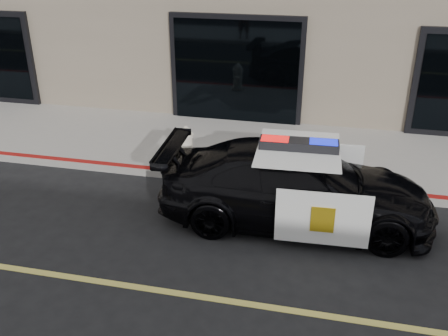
# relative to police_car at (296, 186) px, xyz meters

# --- Properties ---
(ground) EXTENTS (120.00, 120.00, 0.00)m
(ground) POSITION_rel_police_car_xyz_m (-1.00, -2.39, -0.70)
(ground) COLOR black
(ground) RESTS_ON ground
(sidewalk_n) EXTENTS (60.00, 3.50, 0.15)m
(sidewalk_n) POSITION_rel_police_car_xyz_m (-1.00, 2.86, -0.63)
(sidewalk_n) COLOR gray
(sidewalk_n) RESTS_ON ground
(police_car) EXTENTS (2.42, 4.94, 1.56)m
(police_car) POSITION_rel_police_car_xyz_m (0.00, 0.00, 0.00)
(police_car) COLOR black
(police_car) RESTS_ON ground
(fire_hydrant) EXTENTS (0.38, 0.52, 0.83)m
(fire_hydrant) POSITION_rel_police_car_xyz_m (-2.50, 1.64, -0.16)
(fire_hydrant) COLOR white
(fire_hydrant) RESTS_ON sidewalk_n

